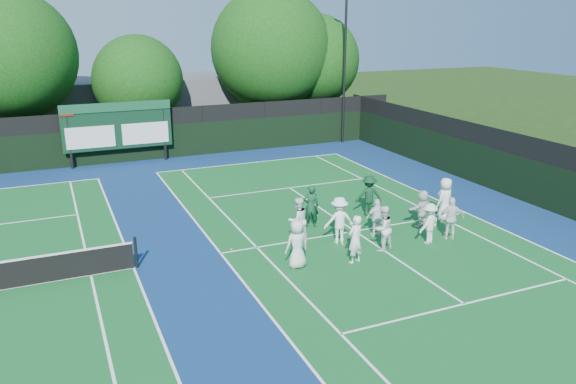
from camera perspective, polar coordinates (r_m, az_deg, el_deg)
name	(u,v)px	position (r m, az deg, el deg)	size (l,w,h in m)	color
ground	(368,240)	(21.46, 8.14, -4.87)	(120.00, 120.00, 0.00)	#1A330D
court_apron	(207,256)	(20.10, -8.27, -6.45)	(34.00, 32.00, 0.01)	navy
near_court	(355,231)	(22.25, 6.81, -3.97)	(11.05, 23.85, 0.01)	#125923
back_fence	(136,138)	(33.83, -15.22, 5.31)	(34.00, 0.08, 3.00)	black
divider_fence_right	(531,174)	(27.33, 23.48, 1.70)	(0.08, 32.00, 3.00)	black
scoreboard	(117,126)	(33.15, -16.95, 6.40)	(6.00, 0.21, 3.55)	black
clubhouse	(173,104)	(42.17, -11.56, 8.73)	(18.00, 6.00, 4.00)	#56565B
light_pole_right	(345,46)	(37.28, 5.83, 14.55)	(1.20, 0.30, 10.12)	black
tree_b	(14,59)	(36.51, -26.08, 12.07)	(7.39, 7.39, 9.68)	black
tree_c	(140,82)	(37.06, -14.77, 10.72)	(5.59, 5.59, 7.09)	black
tree_d	(273,52)	(39.33, -1.54, 14.01)	(8.15, 8.15, 10.07)	black
tree_e	(315,62)	(40.69, 2.79, 13.02)	(6.37, 6.37, 8.37)	black
tennis_ball_0	(343,244)	(20.89, 5.57, -5.31)	(0.07, 0.07, 0.07)	yellow
tennis_ball_1	(375,234)	(22.05, 8.81, -4.20)	(0.07, 0.07, 0.07)	yellow
tennis_ball_2	(452,233)	(22.80, 16.32, -3.98)	(0.07, 0.07, 0.07)	yellow
tennis_ball_3	(231,250)	(20.44, -5.78, -5.84)	(0.07, 0.07, 0.07)	yellow
tennis_ball_4	(355,221)	(23.24, 6.82, -2.97)	(0.07, 0.07, 0.07)	yellow
tennis_ball_5	(382,223)	(23.25, 9.52, -3.08)	(0.07, 0.07, 0.07)	yellow
player_front_0	(297,244)	(18.72, 0.92, -5.31)	(0.82, 0.54, 1.68)	silver
player_front_1	(355,239)	(19.20, 6.85, -4.79)	(0.62, 0.41, 1.71)	white
player_front_2	(383,228)	(20.36, 9.61, -3.66)	(0.81, 0.63, 1.67)	white
player_front_3	(429,223)	(21.39, 14.13, -3.10)	(1.00, 0.57, 1.54)	white
player_front_4	(451,218)	(21.96, 16.25, -2.59)	(0.97, 0.40, 1.65)	white
player_back_0	(298,220)	(20.82, 1.01, -2.85)	(0.84, 0.65, 1.73)	white
player_back_1	(339,220)	(20.81, 5.21, -2.87)	(1.14, 0.66, 1.77)	white
player_back_2	(377,218)	(21.66, 9.02, -2.59)	(0.88, 0.36, 1.49)	white
player_back_3	(422,208)	(23.08, 13.45, -1.60)	(1.39, 0.44, 1.50)	silver
player_back_4	(445,199)	(23.93, 15.66, -0.71)	(0.88, 0.57, 1.80)	white
coach_left	(311,206)	(22.32, 2.34, -1.45)	(0.63, 0.42, 1.74)	#103D24
coach_right	(369,196)	(23.86, 8.21, -0.36)	(1.12, 0.65, 1.74)	#0D331B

